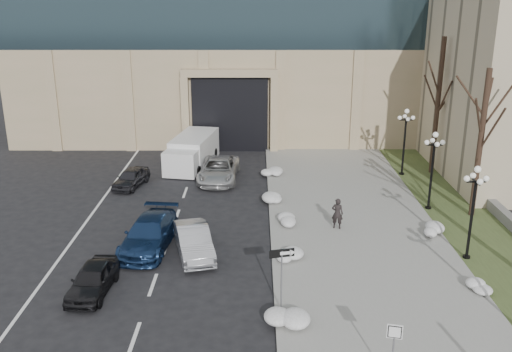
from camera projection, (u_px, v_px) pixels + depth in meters
The scene contains 24 objects.
sidewalk at pixel (362, 245), 29.08m from camera, with size 9.00×40.00×0.12m, color gray.
curb at pixel (274, 245), 29.08m from camera, with size 0.30×40.00×0.14m, color gray.
grass_strip at pixel (489, 245), 29.07m from camera, with size 4.00×40.00×0.10m, color #3E4A25.
car_a at pixel (93, 279), 24.46m from camera, with size 1.52×3.77×1.28m, color black.
car_b at pixel (194, 241), 27.92m from camera, with size 1.55×4.43×1.46m, color #B7B9BF.
car_c at pixel (149, 234), 28.66m from camera, with size 2.17×5.32×1.54m, color navy.
car_d at pixel (219, 170), 38.84m from camera, with size 2.51×5.44×1.51m, color #BABABA.
car_e at pixel (131, 178), 37.61m from camera, with size 1.46×3.63×1.24m, color #2C2C31.
pedestrian at pixel (337, 213), 30.72m from camera, with size 0.63×0.41×1.71m, color black.
box_truck at pixel (192, 152), 41.95m from camera, with size 3.54×7.17×2.18m.
one_way_sign at pixel (286, 260), 22.40m from camera, with size 1.07×0.37×2.85m.
keep_sign at pixel (394, 342), 18.34m from camera, with size 0.50×0.16×2.34m.
snow_clump_c at pixel (286, 321), 22.00m from camera, with size 1.10×1.60×0.36m, color white.
snow_clump_d at pixel (289, 258), 27.15m from camera, with size 1.10×1.60×0.36m, color white.
snow_clump_e at pixel (283, 222), 31.38m from camera, with size 1.10×1.60×0.36m, color white.
snow_clump_f at pixel (275, 200), 34.63m from camera, with size 1.10×1.60×0.36m, color white.
snow_clump_g at pixel (272, 173), 39.63m from camera, with size 1.10×1.60×0.36m, color white.
snow_clump_i at pixel (472, 287), 24.50m from camera, with size 1.10×1.60×0.36m, color white.
snow_clump_j at pixel (435, 232), 30.05m from camera, with size 1.10×1.60×0.36m, color white.
lamppost_b at pixel (474, 200), 26.70m from camera, with size 1.18×1.18×4.76m.
lamppost_c at pixel (433, 160), 32.87m from camera, with size 1.18×1.18×4.76m.
lamppost_d at pixel (405, 133), 39.04m from camera, with size 1.18×1.18×4.76m.
tree_mid at pixel (483, 123), 31.16m from camera, with size 3.20×3.20×8.50m.
tree_far at pixel (439, 87), 38.55m from camera, with size 3.20×3.20×9.50m.
Camera 1 is at (-1.89, -12.50, 12.55)m, focal length 40.00 mm.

